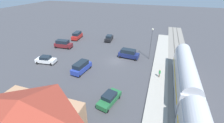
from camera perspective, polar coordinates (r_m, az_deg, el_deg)
The scene contains 13 objects.
ground_plane at distance 35.62m, azimuth 1.67°, elevation 0.23°, with size 200.00×200.00×0.00m, color #424247.
railway_track at distance 34.78m, azimuth 24.34°, elevation -3.08°, with size 4.80×70.00×0.30m.
platform at distance 34.41m, azimuth 17.82°, elevation -2.04°, with size 3.20×46.00×0.30m.
station_building at distance 20.55m, azimuth -29.93°, elevation -18.27°, with size 11.95×8.51×5.79m.
pedestrian_on_platform at distance 30.07m, azimuth 17.63°, elevation -4.12°, with size 0.36×0.36×1.71m.
suv_navy at distance 36.80m, azimuth 6.33°, elevation 3.01°, with size 5.05×2.71×2.22m.
sedan_black at distance 48.00m, azimuth -1.14°, elevation 8.93°, with size 2.27×4.66×1.74m.
sedan_white at distance 37.46m, azimuth -23.82°, elevation 0.64°, with size 4.71×2.73×1.74m.
suv_blue at distance 31.52m, azimuth -11.59°, elevation -1.99°, with size 2.52×5.10×2.22m.
suv_red at distance 50.80m, azimuth -13.13°, elevation 9.61°, with size 2.46×5.08×2.22m.
suv_maroon at distance 44.66m, azimuth -18.05°, elevation 6.38°, with size 5.04×2.69×2.22m.
sedan_green at distance 23.61m, azimuth -1.01°, elevation -13.83°, with size 2.81×4.80×1.74m.
light_pole_near_platform at distance 35.88m, azimuth 14.69°, elevation 7.80°, with size 0.44×0.44×7.51m.
Camera 1 is at (-9.00, 30.17, 16.66)m, focal length 24.09 mm.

